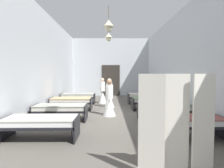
{
  "coord_description": "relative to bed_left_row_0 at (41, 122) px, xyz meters",
  "views": [
    {
      "loc": [
        -0.13,
        -7.52,
        1.69
      ],
      "look_at": [
        0.0,
        0.77,
        1.24
      ],
      "focal_mm": 28.94,
      "sensor_mm": 36.0,
      "label": 1
    }
  ],
  "objects": [
    {
      "name": "privacy_screen",
      "position": [
        2.87,
        -1.82,
        0.41
      ],
      "size": [
        1.25,
        0.16,
        1.7
      ],
      "rotation": [
        0.0,
        0.0,
        -0.02
      ],
      "color": "silver",
      "rests_on": "ground"
    },
    {
      "name": "bed_left_row_1",
      "position": [
        0.0,
        1.9,
        0.0
      ],
      "size": [
        1.9,
        0.84,
        0.57
      ],
      "color": "black",
      "rests_on": "ground"
    },
    {
      "name": "bed_right_row_2",
      "position": [
        3.82,
        3.8,
        0.0
      ],
      "size": [
        1.9,
        0.84,
        0.57
      ],
      "color": "black",
      "rests_on": "ground"
    },
    {
      "name": "room_shell",
      "position": [
        1.91,
        4.17,
        1.81
      ],
      "size": [
        6.32,
        13.56,
        4.49
      ],
      "color": "silver",
      "rests_on": "ground"
    },
    {
      "name": "bed_right_row_3",
      "position": [
        3.82,
        5.7,
        0.0
      ],
      "size": [
        1.9,
        0.84,
        0.57
      ],
      "color": "black",
      "rests_on": "ground"
    },
    {
      "name": "bed_left_row_2",
      "position": [
        0.0,
        3.8,
        0.0
      ],
      "size": [
        1.9,
        0.84,
        0.57
      ],
      "color": "black",
      "rests_on": "ground"
    },
    {
      "name": "bed_right_row_0",
      "position": [
        3.82,
        0.0,
        0.0
      ],
      "size": [
        1.9,
        0.84,
        0.57
      ],
      "color": "black",
      "rests_on": "ground"
    },
    {
      "name": "ground_plane",
      "position": [
        1.91,
        2.85,
        -0.49
      ],
      "size": [
        6.52,
        13.96,
        0.1
      ],
      "primitive_type": "cube",
      "color": "#59544C"
    },
    {
      "name": "bed_left_row_3",
      "position": [
        0.0,
        5.7,
        0.0
      ],
      "size": [
        1.9,
        0.84,
        0.57
      ],
      "color": "black",
      "rests_on": "ground"
    },
    {
      "name": "nurse_near_aisle",
      "position": [
        1.79,
        4.46,
        0.09
      ],
      "size": [
        0.52,
        0.52,
        1.49
      ],
      "rotation": [
        0.0,
        0.0,
        1.8
      ],
      "color": "white",
      "rests_on": "ground"
    },
    {
      "name": "nurse_far_aisle",
      "position": [
        1.79,
        2.6,
        0.09
      ],
      "size": [
        0.52,
        0.52,
        1.49
      ],
      "rotation": [
        0.0,
        0.0,
        0.72
      ],
      "color": "white",
      "rests_on": "ground"
    },
    {
      "name": "bed_left_row_0",
      "position": [
        0.0,
        0.0,
        0.0
      ],
      "size": [
        1.9,
        0.84,
        0.57
      ],
      "color": "black",
      "rests_on": "ground"
    },
    {
      "name": "nurse_mid_aisle",
      "position": [
        1.39,
        5.81,
        0.09
      ],
      "size": [
        0.52,
        0.52,
        1.49
      ],
      "rotation": [
        0.0,
        0.0,
        4.77
      ],
      "color": "white",
      "rests_on": "ground"
    },
    {
      "name": "bed_right_row_1",
      "position": [
        3.82,
        1.9,
        0.0
      ],
      "size": [
        1.9,
        0.84,
        0.57
      ],
      "color": "black",
      "rests_on": "ground"
    }
  ]
}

